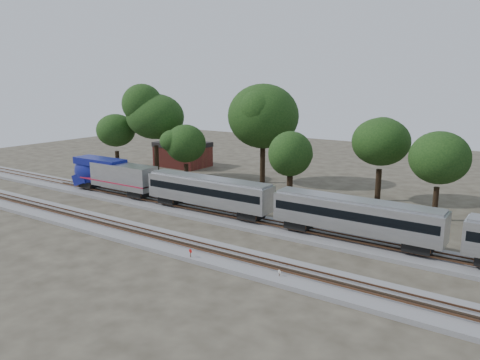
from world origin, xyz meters
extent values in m
plane|color=#383328|center=(0.00, 0.00, 0.00)|extent=(160.00, 160.00, 0.00)
cube|color=slate|center=(0.00, 6.00, 0.20)|extent=(160.00, 5.00, 0.40)
cube|color=brown|center=(0.00, 5.28, 0.66)|extent=(160.00, 0.08, 0.15)
cube|color=brown|center=(0.00, 6.72, 0.66)|extent=(160.00, 0.08, 0.15)
cube|color=slate|center=(0.00, -4.00, 0.20)|extent=(160.00, 5.00, 0.40)
cube|color=brown|center=(0.00, -4.72, 0.66)|extent=(160.00, 0.08, 0.15)
cube|color=brown|center=(0.00, -3.28, 0.66)|extent=(160.00, 0.08, 0.15)
cube|color=silver|center=(-19.80, 6.00, 3.16)|extent=(10.12, 2.86, 3.15)
ellipsoid|color=navy|center=(-27.05, 6.00, 2.93)|extent=(5.15, 2.98, 4.39)
cube|color=navy|center=(-24.47, 6.00, 4.64)|extent=(8.11, 2.81, 0.95)
cube|color=black|center=(-26.57, 6.00, 3.88)|extent=(0.43, 2.20, 1.25)
cube|color=maroon|center=(-20.94, 6.00, 2.35)|extent=(12.41, 2.90, 0.17)
cube|color=black|center=(-26.91, 6.00, 1.16)|extent=(2.48, 2.10, 0.86)
cube|color=black|center=(-16.89, 6.00, 1.16)|extent=(2.48, 2.10, 0.86)
cube|color=silver|center=(-5.35, 6.00, 3.02)|extent=(16.61, 2.86, 2.86)
cube|color=black|center=(-5.35, 6.00, 3.31)|extent=(16.04, 2.91, 0.86)
cube|color=gray|center=(-5.35, 6.00, 4.50)|extent=(16.23, 2.29, 0.33)
cube|color=black|center=(-11.36, 6.00, 1.16)|extent=(2.48, 2.10, 0.86)
cube|color=black|center=(0.67, 6.00, 1.16)|extent=(2.48, 2.10, 0.86)
cube|color=silver|center=(12.63, 6.00, 3.02)|extent=(16.61, 2.86, 2.86)
cube|color=black|center=(12.63, 6.00, 3.31)|extent=(16.04, 2.91, 0.86)
cube|color=gray|center=(12.63, 6.00, 4.50)|extent=(16.23, 2.29, 0.33)
cube|color=black|center=(6.62, 6.00, 1.16)|extent=(2.48, 2.10, 0.86)
cube|color=black|center=(18.65, 6.00, 1.16)|extent=(2.48, 2.10, 0.86)
cylinder|color=#512D19|center=(2.07, -6.15, 0.51)|extent=(0.07, 0.07, 1.02)
cylinder|color=red|center=(2.07, -6.15, 0.96)|extent=(0.36, 0.12, 0.36)
cylinder|color=#512D19|center=(10.63, -5.27, 0.40)|extent=(0.05, 0.05, 0.81)
cylinder|color=silver|center=(10.63, -5.27, 0.76)|extent=(0.28, 0.10, 0.29)
cube|color=#512D19|center=(6.14, -5.84, 0.15)|extent=(0.56, 0.42, 0.30)
cube|color=maroon|center=(-29.19, 28.87, 1.83)|extent=(9.24, 6.53, 3.66)
cube|color=black|center=(-29.19, 28.87, 4.08)|extent=(9.44, 6.73, 0.82)
cylinder|color=black|center=(-32.76, 16.37, 2.04)|extent=(0.70, 0.70, 4.08)
ellipsoid|color=black|center=(-32.76, 16.37, 7.58)|extent=(7.69, 7.69, 6.54)
cylinder|color=black|center=(-25.44, 18.18, 2.71)|extent=(0.70, 0.70, 5.42)
ellipsoid|color=black|center=(-25.44, 18.18, 10.06)|extent=(10.22, 10.22, 8.68)
cylinder|color=black|center=(-17.02, 15.66, 1.79)|extent=(0.70, 0.70, 3.59)
ellipsoid|color=black|center=(-17.02, 15.66, 6.66)|extent=(6.76, 6.76, 5.75)
cylinder|color=black|center=(-9.46, 24.98, 2.79)|extent=(0.70, 0.70, 5.58)
ellipsoid|color=black|center=(-9.46, 24.98, 10.36)|extent=(10.52, 10.52, 8.95)
cylinder|color=black|center=(-0.32, 16.86, 1.74)|extent=(0.70, 0.70, 3.49)
ellipsoid|color=black|center=(-0.32, 16.86, 6.48)|extent=(6.58, 6.58, 5.59)
cylinder|color=black|center=(9.00, 24.23, 2.13)|extent=(0.70, 0.70, 4.27)
ellipsoid|color=black|center=(9.00, 24.23, 7.92)|extent=(8.05, 8.05, 6.84)
cylinder|color=black|center=(17.28, 19.04, 1.97)|extent=(0.70, 0.70, 3.93)
ellipsoid|color=black|center=(17.28, 19.04, 7.31)|extent=(7.42, 7.42, 6.31)
camera|label=1|loc=(27.73, -36.15, 15.96)|focal=35.00mm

